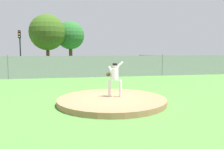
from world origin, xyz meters
name	(u,v)px	position (x,y,z in m)	size (l,w,h in m)	color
ground_plane	(96,84)	(0.00, 6.00, 0.00)	(80.00, 80.00, 0.00)	#4C8438
asphalt_strip	(86,72)	(0.00, 14.50, 0.00)	(44.00, 7.00, 0.01)	#2B2B2D
pitchers_mound	(112,101)	(0.00, 0.00, 0.12)	(4.96, 4.96, 0.24)	#99704C
pitcher_youth	(115,76)	(0.20, 0.28, 1.22)	(0.80, 0.32, 1.67)	silver
baseball	(101,94)	(-0.38, 0.87, 0.28)	(0.07, 0.07, 0.07)	white
chainlink_fence	(90,67)	(0.00, 10.00, 0.95)	(33.74, 0.07, 1.99)	gray
parked_car_silver	(173,64)	(9.95, 14.47, 0.78)	(1.95, 4.21, 1.64)	#B7BABF
parked_car_burgundy	(76,65)	(-1.08, 14.68, 0.80)	(1.88, 4.21, 1.69)	maroon
parked_car_white	(115,64)	(3.23, 14.66, 0.80)	(1.90, 4.17, 1.69)	silver
parked_car_teal	(150,63)	(7.22, 14.62, 0.85)	(1.96, 4.69, 1.78)	#146066
parked_car_red	(29,66)	(-5.68, 14.05, 0.79)	(2.03, 4.27, 1.66)	#A81919
traffic_light_near	(20,43)	(-7.31, 18.42, 3.17)	(0.28, 0.46, 4.61)	black
tree_broad_right	(47,32)	(-4.53, 22.74, 4.71)	(4.86, 4.86, 7.16)	#4C331E
tree_broad_left	(70,36)	(-1.43, 24.22, 4.40)	(4.03, 4.03, 6.45)	#4C331E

